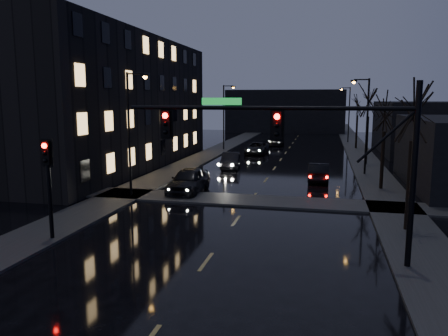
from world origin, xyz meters
The scene contains 21 objects.
sidewalk_left centered at (-8.50, 35.00, 0.06)m, with size 3.00×140.00×0.12m, color #2D2D2B.
sidewalk_right centered at (8.50, 35.00, 0.06)m, with size 3.00×140.00×0.12m, color #2D2D2B.
sidewalk_cross centered at (0.00, 18.50, 0.06)m, with size 40.00×3.00×0.12m, color #2D2D2B.
apartment_block centered at (-16.50, 30.00, 6.00)m, with size 12.00×30.00×12.00m, color black.
commercial_right_far centered at (17.00, 48.00, 3.00)m, with size 12.00×18.00×6.00m, color black.
far_block centered at (-3.00, 78.00, 4.00)m, with size 22.00×10.00×8.00m, color black.
signal_mast centered at (3.85, 9.00, 4.87)m, with size 11.11×0.41×7.00m.
signal_pole_left centered at (-7.50, 8.99, 3.01)m, with size 0.35×0.41×4.53m.
tree_near centered at (8.40, 14.00, 6.22)m, with size 3.52×3.52×8.08m.
tree_mid_a centered at (8.40, 24.00, 5.83)m, with size 3.30×3.30×7.58m.
tree_mid_b centered at (8.40, 36.00, 6.61)m, with size 3.74×3.74×8.59m.
tree_far centered at (8.40, 50.00, 6.06)m, with size 3.43×3.43×7.88m.
streetlight_l_near centered at (-7.58, 18.00, 4.77)m, with size 1.53×0.28×8.00m.
streetlight_l_far centered at (-7.58, 45.00, 4.77)m, with size 1.53×0.28×8.00m.
streetlight_r_mid centered at (7.58, 30.00, 4.77)m, with size 1.53×0.28×8.00m.
streetlight_r_far centered at (7.58, 58.00, 4.77)m, with size 1.53×0.28×8.00m.
oncoming_car_a centered at (-4.52, 20.11, 0.85)m, with size 2.01×5.01×1.71m, color black.
oncoming_car_b centered at (-3.94, 31.07, 0.73)m, with size 1.54×4.43×1.46m, color black.
oncoming_car_c centered at (-3.17, 42.05, 0.70)m, with size 2.31×5.01×1.39m, color black.
oncoming_car_d centered at (-2.09, 52.68, 0.76)m, with size 2.13×5.24×1.52m, color black.
lead_car centered at (4.08, 26.47, 0.72)m, with size 1.52×4.37×1.44m, color black.
Camera 1 is at (4.36, -7.82, 6.35)m, focal length 35.00 mm.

